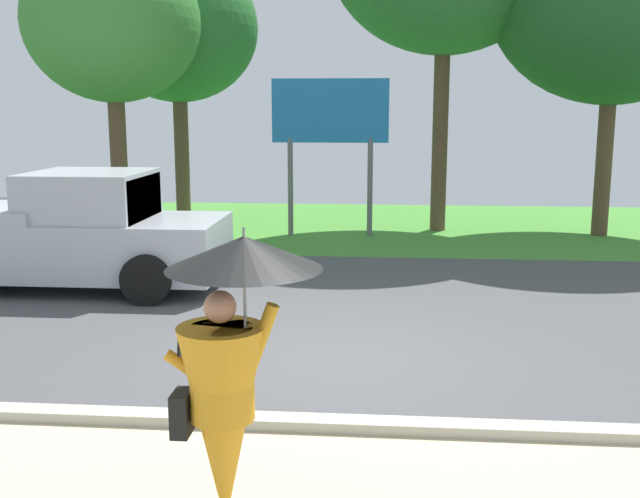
{
  "coord_description": "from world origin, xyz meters",
  "views": [
    {
      "loc": [
        0.54,
        -8.43,
        2.9
      ],
      "look_at": [
        -0.27,
        1.0,
        1.1
      ],
      "focal_mm": 42.25,
      "sensor_mm": 36.0,
      "label": 1
    }
  ],
  "objects_px": {
    "monk_pedestrian": "(228,374)",
    "roadside_billboard": "(330,122)",
    "tree_right_far": "(178,29)",
    "pickup_truck": "(64,234)",
    "tree_center_back": "(112,23)"
  },
  "relations": [
    {
      "from": "pickup_truck",
      "to": "roadside_billboard",
      "type": "bearing_deg",
      "value": 49.73
    },
    {
      "from": "tree_right_far",
      "to": "tree_center_back",
      "type": "bearing_deg",
      "value": -104.99
    },
    {
      "from": "pickup_truck",
      "to": "tree_right_far",
      "type": "relative_size",
      "value": 0.8
    },
    {
      "from": "roadside_billboard",
      "to": "tree_center_back",
      "type": "distance_m",
      "value": 5.05
    },
    {
      "from": "monk_pedestrian",
      "to": "roadside_billboard",
      "type": "bearing_deg",
      "value": 83.25
    },
    {
      "from": "monk_pedestrian",
      "to": "roadside_billboard",
      "type": "xyz_separation_m",
      "value": [
        -0.18,
        12.12,
        1.43
      ]
    },
    {
      "from": "roadside_billboard",
      "to": "tree_right_far",
      "type": "height_order",
      "value": "tree_right_far"
    },
    {
      "from": "monk_pedestrian",
      "to": "tree_right_far",
      "type": "relative_size",
      "value": 0.33
    },
    {
      "from": "tree_center_back",
      "to": "tree_right_far",
      "type": "distance_m",
      "value": 2.66
    },
    {
      "from": "roadside_billboard",
      "to": "tree_center_back",
      "type": "xyz_separation_m",
      "value": [
        -4.49,
        -1.05,
        2.06
      ]
    },
    {
      "from": "monk_pedestrian",
      "to": "pickup_truck",
      "type": "bearing_deg",
      "value": 113.47
    },
    {
      "from": "roadside_billboard",
      "to": "tree_right_far",
      "type": "bearing_deg",
      "value": 158.2
    },
    {
      "from": "pickup_truck",
      "to": "roadside_billboard",
      "type": "relative_size",
      "value": 1.49
    },
    {
      "from": "roadside_billboard",
      "to": "tree_center_back",
      "type": "height_order",
      "value": "tree_center_back"
    },
    {
      "from": "pickup_truck",
      "to": "tree_center_back",
      "type": "bearing_deg",
      "value": 93.78
    }
  ]
}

